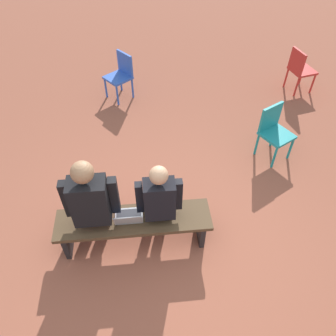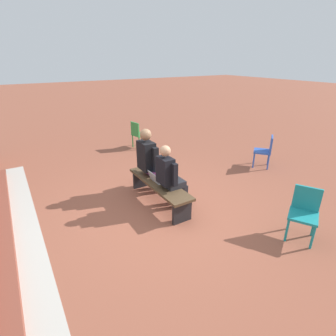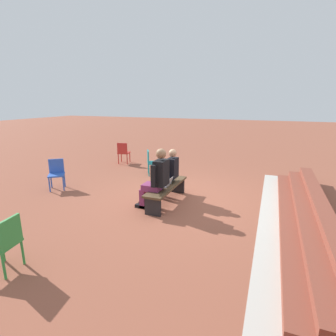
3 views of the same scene
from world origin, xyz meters
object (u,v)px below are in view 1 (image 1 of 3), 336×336
person_student (159,199)px  plastic_chair_foreground (300,68)px  plastic_chair_near_bench_left (121,73)px  plastic_chair_far_right (274,129)px  laptop (129,217)px  bench (134,224)px  person_adult (93,200)px

person_student → plastic_chair_foreground: 4.26m
person_student → plastic_chair_near_bench_left: size_ratio=1.53×
plastic_chair_far_right → laptop: bearing=33.1°
laptop → plastic_chair_far_right: (-2.18, -1.42, -0.02)m
bench → person_adult: (0.42, -0.07, 0.40)m
person_adult → laptop: 0.46m
bench → plastic_chair_foreground: size_ratio=2.14×
person_adult → plastic_chair_far_right: bearing=-152.4°
laptop → plastic_chair_far_right: 2.60m
person_student → person_adult: size_ratio=0.90×
plastic_chair_foreground → plastic_chair_near_bench_left: bearing=-2.4°
laptop → plastic_chair_near_bench_left: 3.31m
person_adult → plastic_chair_foreground: person_adult is taller
bench → laptop: (0.05, 0.01, 0.15)m
person_adult → plastic_chair_far_right: person_adult is taller
plastic_chair_near_bench_left → person_adult: bearing=85.2°
laptop → plastic_chair_foreground: 4.55m
laptop → plastic_chair_foreground: (-3.27, -3.17, -0.02)m
bench → laptop: 0.15m
plastic_chair_far_right → bench: bearing=33.4°
plastic_chair_near_bench_left → plastic_chair_far_right: bearing=140.4°
person_student → laptop: person_student is taller
person_student → person_adult: 0.73m
person_adult → plastic_chair_near_bench_left: bearing=-94.8°
plastic_chair_far_right → plastic_chair_near_bench_left: bearing=-39.6°
plastic_chair_foreground → person_adult: bearing=40.3°
person_adult → plastic_chair_far_right: (-2.56, -1.34, -0.27)m
laptop → plastic_chair_foreground: bearing=-135.9°
laptop → plastic_chair_near_bench_left: size_ratio=0.38×
plastic_chair_far_right → person_adult: bearing=27.6°
laptop → plastic_chair_far_right: plastic_chair_far_right is taller
plastic_chair_near_bench_left → laptop: bearing=91.7°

